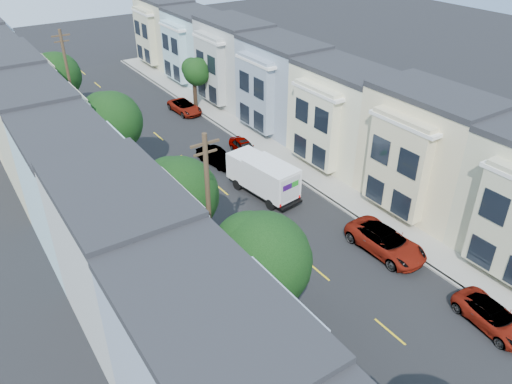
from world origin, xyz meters
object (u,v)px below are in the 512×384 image
Objects in this scene: utility_pole_far at (70,85)px; parked_left_d at (153,190)px; fedex_truck at (263,176)px; parked_right_c at (244,147)px; parked_right_d at (185,107)px; tree_b at (260,262)px; lead_sedan at (216,157)px; tree_c at (179,196)px; parked_right_a at (493,317)px; tree_far_r at (196,72)px; tree_e at (56,76)px; parked_left_c at (237,278)px; tree_d at (110,123)px; parked_right_b at (386,242)px; utility_pole_near at (209,219)px.

parked_left_d is at bearing -84.39° from utility_pole_far.
parked_left_d is (-7.27, 4.21, -0.94)m from fedex_truck.
parked_right_c reaches higher than parked_right_d.
lead_sedan is at bearing 66.65° from tree_b.
tree_c reaches higher than parked_right_d.
tree_b is at bearing 158.51° from parked_right_a.
tree_far_r is 1.34× the size of parked_right_c.
parked_right_a is 36.73m from parked_right_d.
tree_e is at bearing 106.26° from lead_sedan.
parked_left_c is (1.40, -26.36, -4.53)m from utility_pole_far.
tree_e is (0.00, 27.53, -0.10)m from tree_c.
parked_right_b is at bearing -58.46° from tree_d.
utility_pole_near is at bearing -90.00° from utility_pole_far.
tree_far_r is 0.97× the size of parked_right_b.
tree_e is 13.00m from parked_right_d.
tree_c is at bearing -94.55° from parked_left_d.
lead_sedan is (8.14, 18.86, -4.85)m from tree_b.
fedex_truck reaches higher than lead_sedan.
fedex_truck is (8.67, -23.78, -2.94)m from tree_e.
tree_d is 28.77m from parked_right_a.
parked_right_b is at bearing -93.05° from parked_right_d.
lead_sedan is 7.09m from parked_left_d.
parked_left_d is at bearing -170.78° from lead_sedan.
parked_right_b reaches higher than parked_right_a.
tree_c is 13.62m from lead_sedan.
tree_c is at bearing 90.03° from utility_pole_near.
tree_e is 1.76× the size of lead_sedan.
lead_sedan is 17.10m from parked_right_b.
utility_pole_far reaches higher than tree_c.
parked_left_d is at bearing 80.01° from tree_c.
utility_pole_far reaches higher than parked_right_b.
tree_b is at bearing -115.23° from parked_right_c.
tree_far_r is 3.86m from parked_right_d.
tree_e reaches higher than tree_far_r.
parked_right_c is (11.20, 10.46, -4.03)m from tree_c.
tree_e is at bearing 99.54° from parked_left_d.
utility_pole_near and utility_pole_far have the same top height.
parked_right_c is at bearing 59.70° from tree_b.
parked_left_c is 12.11m from parked_left_d.
tree_e is 0.69× the size of utility_pole_far.
parked_right_b is 28.90m from parked_right_d.
parked_right_b is (9.80, -2.51, 0.15)m from parked_left_c.
utility_pole_near reaches higher than parked_left_d.
parked_right_a is at bearing -27.36° from tree_b.
tree_d is at bearing 116.57° from parked_left_d.
parked_left_c is at bearing -124.07° from lead_sedan.
tree_e reaches higher than parked_right_b.
parked_right_b is at bearing -71.86° from tree_e.
parked_right_d is at bearing 74.93° from fedex_truck.
tree_b is 36.24m from tree_e.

